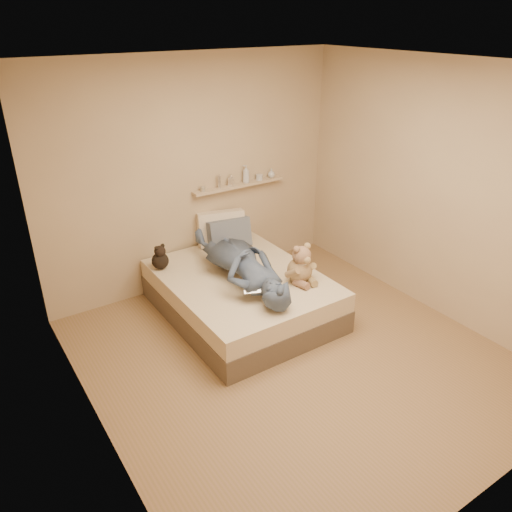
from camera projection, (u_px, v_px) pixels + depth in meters
room at (299, 231)px, 4.17m from camera, size 3.80×3.80×3.80m
bed at (242, 295)px, 5.34m from camera, size 1.50×1.90×0.45m
game_console at (252, 290)px, 4.70m from camera, size 0.17×0.12×0.05m
teddy_bear at (301, 267)px, 5.05m from camera, size 0.35×0.34×0.43m
dark_plush at (160, 258)px, 5.34m from camera, size 0.18×0.18×0.28m
pillow_cream at (221, 228)px, 5.89m from camera, size 0.59×0.36×0.42m
pillow_grey at (229, 234)px, 5.82m from camera, size 0.52×0.27×0.36m
person at (242, 263)px, 5.08m from camera, size 0.72×1.65×0.38m
wall_shelf at (239, 185)px, 5.91m from camera, size 1.20×0.12×0.03m
shelf_bottles at (248, 176)px, 5.93m from camera, size 1.03×0.11×0.21m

